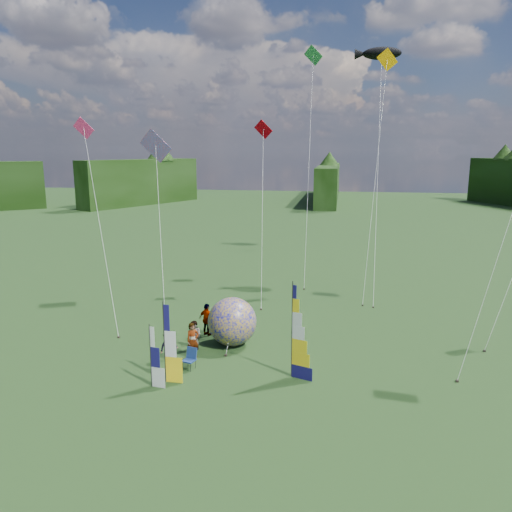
% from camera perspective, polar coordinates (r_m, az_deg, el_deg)
% --- Properties ---
extents(ground, '(220.00, 220.00, 0.00)m').
position_cam_1_polar(ground, '(21.23, 0.87, -17.08)').
color(ground, '#2F4D20').
rests_on(ground, ground).
extents(treeline_ring, '(210.00, 210.00, 8.00)m').
position_cam_1_polar(treeline_ring, '(19.60, 0.91, -6.81)').
color(treeline_ring, '#26431A').
rests_on(treeline_ring, ground).
extents(feather_banner_main, '(1.17, 0.51, 4.43)m').
position_cam_1_polar(feather_banner_main, '(23.05, 4.13, -8.61)').
color(feather_banner_main, '#171255').
rests_on(feather_banner_main, ground).
extents(side_banner_left, '(1.02, 0.13, 3.68)m').
position_cam_1_polar(side_banner_left, '(23.00, -10.42, -9.83)').
color(side_banner_left, yellow).
rests_on(side_banner_left, ground).
extents(side_banner_far, '(0.85, 0.23, 2.82)m').
position_cam_1_polar(side_banner_far, '(22.87, -11.95, -11.20)').
color(side_banner_far, white).
rests_on(side_banner_far, ground).
extents(bol_inflatable, '(2.96, 2.96, 2.62)m').
position_cam_1_polar(bol_inflatable, '(27.01, -2.74, -7.49)').
color(bol_inflatable, '#00089A').
rests_on(bol_inflatable, ground).
extents(spectator_a, '(0.78, 0.77, 1.82)m').
position_cam_1_polar(spectator_a, '(25.73, -7.25, -9.55)').
color(spectator_a, '#66594C').
rests_on(spectator_a, ground).
extents(spectator_b, '(0.85, 0.69, 1.57)m').
position_cam_1_polar(spectator_b, '(26.72, -7.02, -9.00)').
color(spectator_b, '#66594C').
rests_on(spectator_b, ground).
extents(spectator_c, '(0.90, 1.00, 1.53)m').
position_cam_1_polar(spectator_c, '(25.65, -9.94, -10.05)').
color(spectator_c, '#66594C').
rests_on(spectator_c, ground).
extents(spectator_d, '(1.18, 0.88, 1.86)m').
position_cam_1_polar(spectator_d, '(28.53, -5.62, -7.26)').
color(spectator_d, '#66594C').
rests_on(spectator_d, ground).
extents(camp_chair, '(0.74, 0.74, 1.04)m').
position_cam_1_polar(camp_chair, '(24.59, -7.67, -11.60)').
color(camp_chair, navy).
rests_on(camp_chair, ground).
extents(kite_whale, '(4.01, 15.25, 19.76)m').
position_cam_1_polar(kite_whale, '(38.70, 13.83, 11.03)').
color(kite_whale, black).
rests_on(kite_whale, ground).
extents(kite_rainbow_delta, '(7.92, 11.66, 12.66)m').
position_cam_1_polar(kite_rainbow_delta, '(33.78, -10.98, 5.01)').
color(kite_rainbow_delta, '#E5393E').
rests_on(kite_rainbow_delta, ground).
extents(small_kite_red, '(5.25, 9.98, 13.05)m').
position_cam_1_polar(small_kite_red, '(35.17, 0.73, 5.82)').
color(small_kite_red, '#BF000A').
rests_on(small_kite_red, ground).
extents(small_kite_orange, '(6.92, 11.77, 18.43)m').
position_cam_1_polar(small_kite_orange, '(37.25, 13.57, 9.99)').
color(small_kite_orange, '#E89A00').
rests_on(small_kite_orange, ground).
extents(small_kite_pink, '(6.72, 8.10, 12.86)m').
position_cam_1_polar(small_kite_pink, '(31.25, -17.47, 4.31)').
color(small_kite_pink, '#FF3073').
rests_on(small_kite_pink, ground).
extents(small_kite_green, '(7.03, 13.13, 19.84)m').
position_cam_1_polar(small_kite_green, '(41.41, 6.10, 11.40)').
color(small_kite_green, green).
rests_on(small_kite_green, ground).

